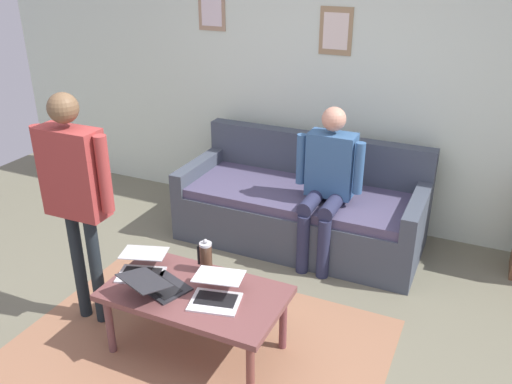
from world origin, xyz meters
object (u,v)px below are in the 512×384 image
(laptop_left, at_px, (216,293))
(laptop_center, at_px, (157,285))
(french_press, at_px, (206,257))
(coffee_table, at_px, (195,297))
(person_standing, at_px, (75,183))
(couch, at_px, (302,208))
(person_seated, at_px, (327,178))
(laptop_right, at_px, (142,267))

(laptop_left, distance_m, laptop_center, 0.38)
(laptop_center, xyz_separation_m, french_press, (-0.16, -0.32, 0.06))
(coffee_table, xyz_separation_m, person_standing, (0.84, 0.01, 0.63))
(couch, relative_size, person_seated, 1.62)
(couch, height_order, laptop_center, couch)
(person_seated, bearing_deg, french_press, 70.80)
(couch, bearing_deg, coffee_table, 86.66)
(laptop_center, bearing_deg, person_standing, -7.62)
(laptop_right, distance_m, french_press, 0.42)
(person_standing, bearing_deg, french_press, -163.39)
(coffee_table, distance_m, person_standing, 1.05)
(laptop_left, xyz_separation_m, person_seated, (-0.21, -1.45, 0.22))
(couch, bearing_deg, laptop_center, 80.19)
(laptop_right, bearing_deg, person_seated, -119.48)
(laptop_right, bearing_deg, person_standing, 6.39)
(laptop_left, height_order, french_press, french_press)
(couch, height_order, laptop_left, couch)
(person_seated, bearing_deg, coffee_table, 75.24)
(couch, xyz_separation_m, french_press, (0.14, 1.44, 0.26))
(laptop_center, distance_m, laptop_right, 0.24)
(couch, distance_m, coffee_table, 1.67)
(laptop_left, height_order, laptop_center, laptop_center)
(laptop_center, bearing_deg, coffee_table, -154.65)
(laptop_left, xyz_separation_m, french_press, (0.21, -0.24, 0.06))
(laptop_left, bearing_deg, person_seated, -98.38)
(person_standing, bearing_deg, coffee_table, -179.04)
(coffee_table, xyz_separation_m, person_seated, (-0.38, -1.43, 0.32))
(couch, relative_size, laptop_right, 5.51)
(laptop_left, height_order, person_seated, person_seated)
(laptop_center, bearing_deg, french_press, -116.97)
(coffee_table, height_order, laptop_center, laptop_center)
(laptop_right, bearing_deg, laptop_center, 147.48)
(couch, xyz_separation_m, coffee_table, (0.10, 1.66, 0.10))
(couch, height_order, french_press, couch)
(laptop_left, bearing_deg, person_standing, -0.34)
(laptop_left, xyz_separation_m, laptop_right, (0.58, -0.05, -0.00))
(french_press, bearing_deg, laptop_right, 27.10)
(coffee_table, relative_size, laptop_left, 2.88)
(laptop_left, relative_size, french_press, 1.62)
(french_press, bearing_deg, coffee_table, 101.19)
(coffee_table, height_order, laptop_right, laptop_right)
(person_standing, bearing_deg, person_seated, -130.00)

